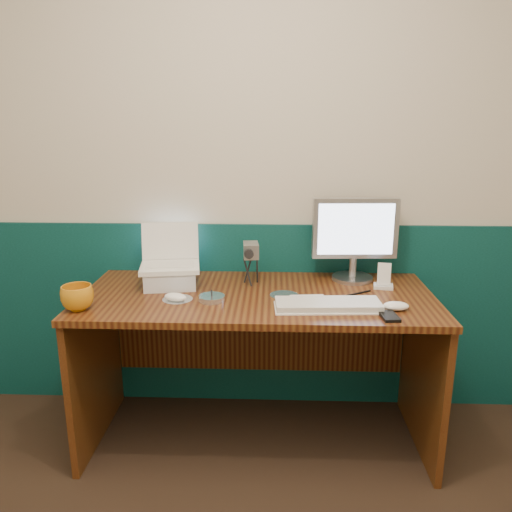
{
  "coord_description": "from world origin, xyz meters",
  "views": [
    {
      "loc": [
        0.18,
        -0.76,
        1.51
      ],
      "look_at": [
        0.11,
        1.23,
        0.97
      ],
      "focal_mm": 35.0,
      "sensor_mm": 36.0,
      "label": 1
    }
  ],
  "objects_px": {
    "laptop": "(169,246)",
    "camcorder": "(251,266)",
    "desk": "(257,369)",
    "keyboard": "(328,306)",
    "mug": "(77,298)",
    "monitor": "(354,240)"
  },
  "relations": [
    {
      "from": "laptop",
      "to": "camcorder",
      "type": "xyz_separation_m",
      "value": [
        0.38,
        0.05,
        -0.11
      ]
    },
    {
      "from": "desk",
      "to": "laptop",
      "type": "bearing_deg",
      "value": 166.67
    },
    {
      "from": "desk",
      "to": "camcorder",
      "type": "xyz_separation_m",
      "value": [
        -0.04,
        0.15,
        0.46
      ]
    },
    {
      "from": "keyboard",
      "to": "mug",
      "type": "bearing_deg",
      "value": 179.93
    },
    {
      "from": "desk",
      "to": "monitor",
      "type": "bearing_deg",
      "value": 26.53
    },
    {
      "from": "camcorder",
      "to": "mug",
      "type": "bearing_deg",
      "value": -157.86
    },
    {
      "from": "keyboard",
      "to": "desk",
      "type": "bearing_deg",
      "value": 147.84
    },
    {
      "from": "desk",
      "to": "mug",
      "type": "height_order",
      "value": "mug"
    },
    {
      "from": "desk",
      "to": "keyboard",
      "type": "height_order",
      "value": "keyboard"
    },
    {
      "from": "desk",
      "to": "camcorder",
      "type": "height_order",
      "value": "camcorder"
    },
    {
      "from": "desk",
      "to": "monitor",
      "type": "relative_size",
      "value": 3.91
    },
    {
      "from": "keyboard",
      "to": "monitor",
      "type": "bearing_deg",
      "value": 65.14
    },
    {
      "from": "mug",
      "to": "camcorder",
      "type": "relative_size",
      "value": 0.75
    },
    {
      "from": "laptop",
      "to": "monitor",
      "type": "height_order",
      "value": "monitor"
    },
    {
      "from": "monitor",
      "to": "mug",
      "type": "distance_m",
      "value": 1.3
    },
    {
      "from": "desk",
      "to": "camcorder",
      "type": "distance_m",
      "value": 0.49
    },
    {
      "from": "desk",
      "to": "camcorder",
      "type": "relative_size",
      "value": 8.94
    },
    {
      "from": "keyboard",
      "to": "camcorder",
      "type": "bearing_deg",
      "value": 133.68
    },
    {
      "from": "camcorder",
      "to": "desk",
      "type": "bearing_deg",
      "value": -82.39
    },
    {
      "from": "keyboard",
      "to": "camcorder",
      "type": "distance_m",
      "value": 0.47
    },
    {
      "from": "keyboard",
      "to": "mug",
      "type": "xyz_separation_m",
      "value": [
        -1.04,
        -0.05,
        0.04
      ]
    },
    {
      "from": "desk",
      "to": "keyboard",
      "type": "xyz_separation_m",
      "value": [
        0.3,
        -0.17,
        0.39
      ]
    }
  ]
}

